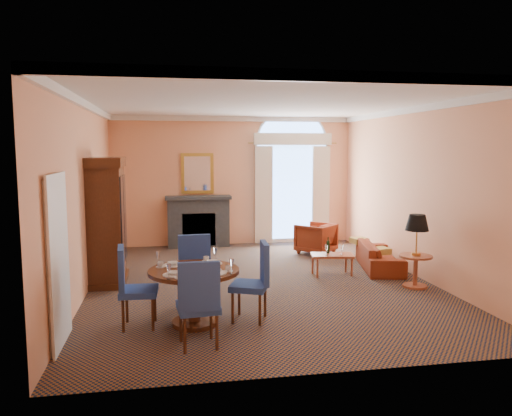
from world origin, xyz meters
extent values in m
plane|color=#111E36|center=(0.00, 0.00, 0.00)|extent=(7.50, 7.50, 0.00)
cube|color=#FFAB79|center=(0.00, 3.75, 1.60)|extent=(6.00, 0.04, 3.20)
cube|color=#FFAB79|center=(-3.00, 0.00, 1.60)|extent=(0.04, 7.50, 3.20)
cube|color=#FFAB79|center=(3.00, 0.00, 1.60)|extent=(0.04, 7.50, 3.20)
cube|color=white|center=(0.00, 0.00, 3.20)|extent=(6.00, 7.50, 0.04)
cube|color=white|center=(0.00, 0.00, 3.14)|extent=(6.00, 7.50, 0.12)
cube|color=white|center=(-2.96, -2.40, 1.03)|extent=(0.08, 0.90, 2.06)
cube|color=#393E43|center=(-0.90, 3.55, 0.60)|extent=(1.50, 0.40, 1.20)
cube|color=#393E43|center=(-0.90, 3.52, 1.24)|extent=(1.60, 0.46, 0.08)
cube|color=gold|center=(-0.90, 3.72, 1.80)|extent=(0.80, 0.04, 1.00)
cube|color=silver|center=(-0.90, 3.70, 1.80)|extent=(0.64, 0.02, 0.84)
cube|color=white|center=(1.50, 3.73, 1.25)|extent=(1.90, 0.04, 2.50)
cube|color=#83A7DC|center=(1.50, 3.72, 1.25)|extent=(1.70, 0.02, 2.30)
cylinder|color=white|center=(1.50, 3.73, 2.50)|extent=(1.90, 0.04, 1.90)
cube|color=beige|center=(0.75, 3.61, 1.25)|extent=(0.45, 0.06, 2.45)
cube|color=beige|center=(2.25, 3.61, 1.25)|extent=(0.45, 0.06, 2.45)
cube|color=beige|center=(1.50, 3.61, 2.65)|extent=(2.00, 0.08, 0.30)
cube|color=#3B1C0D|center=(-2.72, 0.48, 1.04)|extent=(0.57, 1.04, 2.09)
cube|color=#3B1C0D|center=(-2.72, 0.48, 2.17)|extent=(0.65, 1.15, 0.17)
cube|color=#3B1C0D|center=(-2.72, 0.48, 0.05)|extent=(0.65, 1.15, 0.10)
cylinder|color=#3B1C0D|center=(-1.30, -1.99, 0.76)|extent=(1.24, 1.24, 0.05)
cylinder|color=#3B1C0D|center=(-1.30, -1.99, 0.36)|extent=(0.17, 0.17, 0.73)
cylinder|color=#3B1C0D|center=(-1.30, -1.99, 0.03)|extent=(0.62, 0.62, 0.06)
cylinder|color=white|center=(-1.03, -1.71, 0.79)|extent=(0.28, 0.28, 0.01)
imported|color=white|center=(-1.03, -1.71, 0.81)|extent=(0.15, 0.15, 0.04)
imported|color=white|center=(-1.10, -1.54, 0.82)|extent=(0.09, 0.09, 0.07)
cylinder|color=white|center=(-1.58, -1.71, 0.79)|extent=(0.28, 0.28, 0.01)
imported|color=white|center=(-1.58, -1.71, 0.81)|extent=(0.15, 0.15, 0.04)
imported|color=white|center=(-1.75, -1.79, 0.82)|extent=(0.09, 0.09, 0.07)
cylinder|color=white|center=(-1.58, -2.27, 0.79)|extent=(0.28, 0.28, 0.01)
imported|color=white|center=(-1.58, -2.27, 0.81)|extent=(0.15, 0.15, 0.04)
imported|color=white|center=(-1.51, -2.44, 0.82)|extent=(0.09, 0.09, 0.07)
cylinder|color=white|center=(-1.03, -2.27, 0.79)|extent=(0.28, 0.28, 0.01)
imported|color=white|center=(-1.03, -2.27, 0.81)|extent=(0.15, 0.15, 0.04)
imported|color=white|center=(-0.86, -2.20, 0.82)|extent=(0.09, 0.09, 0.07)
cube|color=#244290|center=(-1.26, -1.34, 0.49)|extent=(0.60, 0.60, 0.09)
cube|color=#244290|center=(-1.25, -1.11, 0.81)|extent=(0.50, 0.11, 0.59)
cylinder|color=#3B1C0D|center=(-1.12, -1.10, 0.22)|extent=(0.04, 0.04, 0.45)
cylinder|color=#3B1C0D|center=(-1.50, -1.20, 0.22)|extent=(0.04, 0.04, 0.45)
cylinder|color=#3B1C0D|center=(-1.03, -1.47, 0.22)|extent=(0.04, 0.04, 0.45)
cylinder|color=#3B1C0D|center=(-1.40, -1.57, 0.22)|extent=(0.04, 0.04, 0.45)
cube|color=#244290|center=(-1.30, -2.75, 0.49)|extent=(0.54, 0.54, 0.09)
cube|color=#244290|center=(-1.29, -2.98, 0.81)|extent=(0.49, 0.08, 0.59)
cylinder|color=#3B1C0D|center=(-1.47, -2.96, 0.22)|extent=(0.04, 0.04, 0.45)
cylinder|color=#3B1C0D|center=(-1.09, -2.93, 0.22)|extent=(0.04, 0.04, 0.45)
cylinder|color=#3B1C0D|center=(-1.51, -2.58, 0.22)|extent=(0.04, 0.04, 0.45)
cylinder|color=#3B1C0D|center=(-1.12, -2.54, 0.22)|extent=(0.04, 0.04, 0.45)
cube|color=#244290|center=(-0.53, -1.94, 0.49)|extent=(0.64, 0.64, 0.09)
cube|color=#244290|center=(-0.31, -1.93, 0.81)|extent=(0.11, 0.50, 0.59)
cylinder|color=#3B1C0D|center=(-0.43, -2.19, 0.22)|extent=(0.04, 0.04, 0.45)
cylinder|color=#3B1C0D|center=(-0.28, -1.83, 0.22)|extent=(0.04, 0.04, 0.45)
cylinder|color=#3B1C0D|center=(-0.78, -2.05, 0.22)|extent=(0.04, 0.04, 0.45)
cylinder|color=#3B1C0D|center=(-0.64, -1.69, 0.22)|extent=(0.04, 0.04, 0.45)
cube|color=#244290|center=(-2.04, -1.94, 0.49)|extent=(0.51, 0.51, 0.09)
cube|color=#244290|center=(-2.27, -1.92, 0.81)|extent=(0.11, 0.50, 0.59)
cylinder|color=#3B1C0D|center=(-2.23, -1.73, 0.22)|extent=(0.04, 0.04, 0.45)
cylinder|color=#3B1C0D|center=(-2.24, -2.12, 0.22)|extent=(0.04, 0.04, 0.45)
cylinder|color=#3B1C0D|center=(-1.84, -1.75, 0.22)|extent=(0.04, 0.04, 0.45)
cylinder|color=#3B1C0D|center=(-1.86, -2.14, 0.22)|extent=(0.04, 0.04, 0.45)
imported|color=maroon|center=(2.55, 0.60, 0.26)|extent=(1.05, 1.87, 0.51)
imported|color=maroon|center=(1.72, 2.25, 0.35)|extent=(1.08, 1.08, 0.71)
cube|color=#A85232|center=(1.44, 0.29, 0.38)|extent=(0.87, 0.58, 0.04)
cylinder|color=#A85232|center=(1.11, 0.13, 0.18)|extent=(0.04, 0.04, 0.36)
cylinder|color=#A85232|center=(1.78, 0.13, 0.18)|extent=(0.04, 0.04, 0.36)
cylinder|color=#A85232|center=(1.11, 0.45, 0.18)|extent=(0.04, 0.04, 0.36)
cylinder|color=#A85232|center=(1.78, 0.45, 0.18)|extent=(0.04, 0.04, 0.36)
cylinder|color=#A85232|center=(2.60, -0.78, 0.55)|extent=(0.57, 0.57, 0.04)
cylinder|color=#A85232|center=(2.60, -0.78, 0.27)|extent=(0.08, 0.08, 0.53)
cylinder|color=#A85232|center=(2.60, -0.78, 0.02)|extent=(0.42, 0.42, 0.04)
camera|label=1|loc=(-1.63, -8.67, 2.41)|focal=35.00mm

